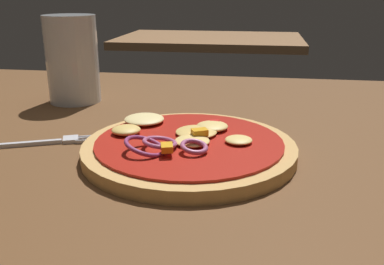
{
  "coord_description": "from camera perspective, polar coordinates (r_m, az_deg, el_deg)",
  "views": [
    {
      "loc": [
        0.06,
        -0.46,
        0.21
      ],
      "look_at": [
        -0.01,
        -0.0,
        0.05
      ],
      "focal_mm": 39.71,
      "sensor_mm": 36.0,
      "label": 1
    }
  ],
  "objects": [
    {
      "name": "beer_glass",
      "position": [
        0.72,
        -15.73,
        8.9
      ],
      "size": [
        0.08,
        0.08,
        0.14
      ],
      "color": "silver",
      "rests_on": "dining_table"
    },
    {
      "name": "dining_table",
      "position": [
        0.5,
        1.25,
        -3.71
      ],
      "size": [
        1.32,
        0.86,
        0.03
      ],
      "color": "brown",
      "rests_on": "ground"
    },
    {
      "name": "pizza",
      "position": [
        0.47,
        -0.59,
        -1.89
      ],
      "size": [
        0.24,
        0.24,
        0.03
      ],
      "color": "tan",
      "rests_on": "dining_table"
    },
    {
      "name": "fork",
      "position": [
        0.54,
        -20.12,
        -1.35
      ],
      "size": [
        0.18,
        0.08,
        0.01
      ],
      "color": "silver",
      "rests_on": "dining_table"
    },
    {
      "name": "background_table",
      "position": [
        1.65,
        2.49,
        12.25
      ],
      "size": [
        0.68,
        0.45,
        0.03
      ],
      "color": "brown",
      "rests_on": "ground"
    }
  ]
}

